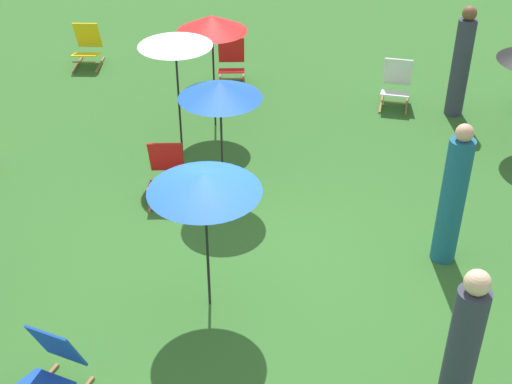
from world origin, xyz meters
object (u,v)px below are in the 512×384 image
deckchair_5 (166,174)px  person_0 (453,198)px  umbrella_2 (212,23)px  umbrella_3 (204,183)px  umbrella_1 (220,90)px  deckchair_2 (231,62)px  deckchair_1 (396,85)px  umbrella_0 (175,39)px  person_4 (463,348)px  deckchair_4 (50,369)px  person_3 (461,64)px  deckchair_6 (87,47)px

deckchair_5 → person_0: person_0 is taller
umbrella_2 → umbrella_3: (1.13, -4.23, -0.10)m
umbrella_1 → umbrella_3: bearing=-78.4°
deckchair_2 → deckchair_5: bearing=-102.7°
deckchair_1 → deckchair_5: same height
deckchair_2 → umbrella_0: bearing=-105.1°
deckchair_5 → person_4: bearing=-50.9°
deckchair_1 → deckchair_2: size_ratio=0.98×
deckchair_1 → umbrella_2: (-2.85, -1.45, 1.38)m
umbrella_2 → person_0: person_0 is taller
deckchair_1 → person_0: person_0 is taller
umbrella_2 → umbrella_3: 4.38m
person_0 → person_4: person_0 is taller
deckchair_2 → umbrella_3: size_ratio=0.48×
deckchair_4 → person_4: 3.93m
deckchair_2 → deckchair_4: bearing=-102.8°
umbrella_0 → person_3: bearing=30.6°
umbrella_2 → person_3: 4.17m
person_4 → deckchair_4: bearing=-162.1°
deckchair_6 → person_3: 7.00m
umbrella_0 → umbrella_2: umbrella_0 is taller
person_3 → umbrella_2: bearing=38.0°
deckchair_6 → deckchair_1: bearing=-14.9°
deckchair_6 → deckchair_4: bearing=-79.2°
umbrella_1 → person_4: size_ratio=0.99×
deckchair_5 → umbrella_3: 2.67m
deckchair_6 → umbrella_3: 7.51m
deckchair_1 → deckchair_6: size_ratio=0.99×
deckchair_4 → deckchair_1: bearing=79.3°
deckchair_1 → deckchair_2: same height
deckchair_4 → umbrella_1: size_ratio=0.49×
person_4 → deckchair_2: bearing=127.4°
umbrella_0 → umbrella_3: 3.42m
umbrella_1 → person_4: person_4 is taller
umbrella_0 → person_4: (4.06, -4.06, -1.07)m
deckchair_1 → umbrella_0: size_ratio=0.42×
person_4 → deckchair_1: bearing=105.7°
deckchair_1 → deckchair_5: (-2.93, -3.66, 0.00)m
deckchair_5 → umbrella_2: size_ratio=0.45×
person_0 → umbrella_3: bearing=-64.9°
deckchair_1 → deckchair_4: 7.86m
umbrella_2 → umbrella_3: bearing=-75.1°
umbrella_0 → person_3: (4.08, 2.42, -0.99)m
deckchair_4 → deckchair_2: bearing=101.9°
deckchair_5 → deckchair_1: bearing=37.3°
deckchair_6 → umbrella_2: (3.09, -1.85, 1.38)m
deckchair_2 → umbrella_0: size_ratio=0.43×
umbrella_3 → person_0: size_ratio=0.94×
umbrella_0 → umbrella_2: 1.13m
umbrella_1 → person_3: bearing=45.2°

